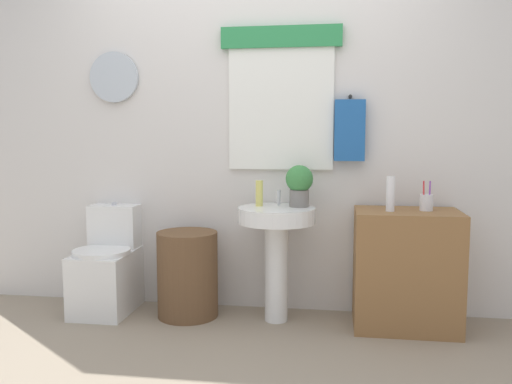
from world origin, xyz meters
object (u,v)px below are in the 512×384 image
(toilet, at_px, (108,270))
(pedestal_sink, at_px, (277,236))
(potted_plant, at_px, (299,183))
(wooden_cabinet, at_px, (406,269))
(lotion_bottle, at_px, (390,194))
(laundry_hamper, at_px, (188,274))
(soap_bottle, at_px, (259,193))
(toothbrush_cup, at_px, (426,202))

(toilet, height_order, pedestal_sink, pedestal_sink)
(potted_plant, bearing_deg, wooden_cabinet, -5.06)
(potted_plant, distance_m, lotion_bottle, 0.58)
(laundry_hamper, xyz_separation_m, potted_plant, (0.74, 0.06, 0.61))
(toilet, relative_size, soap_bottle, 4.39)
(wooden_cabinet, height_order, potted_plant, potted_plant)
(toilet, relative_size, wooden_cabinet, 0.99)
(laundry_hamper, distance_m, potted_plant, 0.96)
(potted_plant, xyz_separation_m, toothbrush_cup, (0.79, -0.04, -0.10))
(laundry_hamper, relative_size, lotion_bottle, 2.67)
(laundry_hamper, distance_m, toothbrush_cup, 1.61)
(pedestal_sink, relative_size, potted_plant, 2.77)
(laundry_hamper, height_order, pedestal_sink, pedestal_sink)
(toilet, xyz_separation_m, potted_plant, (1.31, 0.03, 0.61))
(toilet, relative_size, pedestal_sink, 0.99)
(toilet, distance_m, lotion_bottle, 1.96)
(toilet, relative_size, toothbrush_cup, 3.98)
(toothbrush_cup, bearing_deg, wooden_cabinet, -169.96)
(soap_bottle, height_order, lotion_bottle, lotion_bottle)
(toilet, height_order, lotion_bottle, lotion_bottle)
(soap_bottle, relative_size, toothbrush_cup, 0.91)
(wooden_cabinet, relative_size, soap_bottle, 4.43)
(soap_bottle, bearing_deg, potted_plant, 2.20)
(soap_bottle, height_order, toothbrush_cup, toothbrush_cup)
(potted_plant, bearing_deg, laundry_hamper, -175.34)
(soap_bottle, relative_size, lotion_bottle, 0.78)
(potted_plant, bearing_deg, lotion_bottle, -10.03)
(pedestal_sink, height_order, toothbrush_cup, toothbrush_cup)
(pedestal_sink, bearing_deg, wooden_cabinet, 0.00)
(pedestal_sink, relative_size, lotion_bottle, 3.49)
(pedestal_sink, xyz_separation_m, lotion_bottle, (0.71, -0.04, 0.29))
(lotion_bottle, bearing_deg, soap_bottle, 173.78)
(lotion_bottle, bearing_deg, potted_plant, 169.97)
(toilet, distance_m, potted_plant, 1.45)
(pedestal_sink, relative_size, wooden_cabinet, 1.00)
(toilet, relative_size, potted_plant, 2.73)
(wooden_cabinet, relative_size, potted_plant, 2.75)
(pedestal_sink, bearing_deg, soap_bottle, 157.38)
(laundry_hamper, relative_size, potted_plant, 2.11)
(laundry_hamper, height_order, soap_bottle, soap_bottle)
(wooden_cabinet, xyz_separation_m, toothbrush_cup, (0.11, 0.02, 0.42))
(pedestal_sink, distance_m, potted_plant, 0.37)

